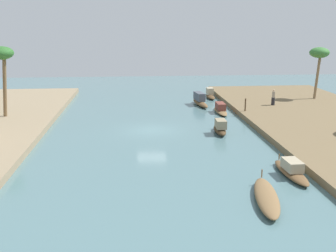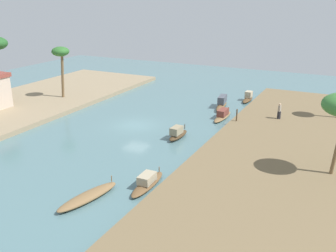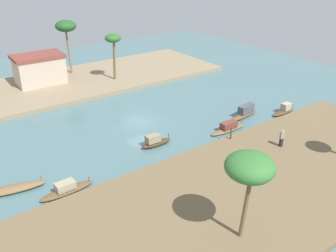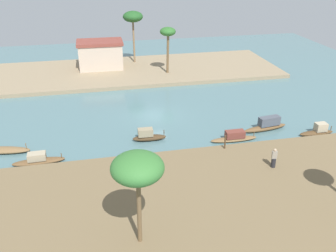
% 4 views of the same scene
% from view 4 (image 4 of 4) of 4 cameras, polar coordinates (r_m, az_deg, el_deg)
% --- Properties ---
extents(river_water, '(74.46, 74.46, 0.00)m').
position_cam_4_polar(river_water, '(41.10, -2.07, 1.59)').
color(river_water, slate).
rests_on(river_water, ground).
extents(riverbank_left, '(42.10, 14.53, 0.51)m').
position_cam_4_polar(riverbank_left, '(27.28, 4.13, -11.48)').
color(riverbank_left, brown).
rests_on(riverbank_left, ground).
extents(riverbank_right, '(42.10, 14.53, 0.51)m').
position_cam_4_polar(riverbank_right, '(56.05, -5.06, 8.38)').
color(riverbank_right, '#937F60').
rests_on(riverbank_right, ground).
extents(sampan_with_red_awning, '(3.24, 1.01, 1.24)m').
position_cam_4_polar(sampan_with_red_awning, '(35.62, -3.05, -1.52)').
color(sampan_with_red_awning, '#47331E').
rests_on(sampan_with_red_awning, river_water).
extents(sampan_foreground, '(4.86, 1.49, 1.42)m').
position_cam_4_polar(sampan_foreground, '(38.84, 14.79, 0.13)').
color(sampan_foreground, brown).
rests_on(sampan_foreground, river_water).
extents(sampan_downstream_large, '(4.57, 1.06, 1.02)m').
position_cam_4_polar(sampan_downstream_large, '(36.12, 10.05, -1.69)').
color(sampan_downstream_large, brown).
rests_on(sampan_downstream_large, river_water).
extents(sampan_open_hull, '(4.37, 1.18, 1.01)m').
position_cam_4_polar(sampan_open_hull, '(33.77, -19.16, -4.89)').
color(sampan_open_hull, brown).
rests_on(sampan_open_hull, river_water).
extents(sampan_upstream_small, '(3.54, 0.90, 1.23)m').
position_cam_4_polar(sampan_upstream_small, '(39.51, 21.84, -0.69)').
color(sampan_upstream_small, brown).
rests_on(sampan_upstream_small, river_water).
extents(sampan_midstream, '(5.16, 2.11, 0.92)m').
position_cam_4_polar(sampan_midstream, '(36.76, -23.95, -3.38)').
color(sampan_midstream, brown).
rests_on(sampan_midstream, river_water).
extents(person_on_near_bank, '(0.44, 0.43, 1.68)m').
position_cam_4_polar(person_on_near_bank, '(31.48, 15.80, -4.90)').
color(person_on_near_bank, '#232328').
rests_on(person_on_near_bank, riverbank_left).
extents(mooring_post, '(0.14, 0.14, 1.27)m').
position_cam_4_polar(mooring_post, '(33.46, 8.68, -2.41)').
color(mooring_post, '#4C3823').
rests_on(mooring_post, riverbank_left).
extents(palm_tree_left_near, '(2.99, 2.99, 6.10)m').
position_cam_4_polar(palm_tree_left_near, '(20.63, -4.67, -6.52)').
color(palm_tree_left_near, brown).
rests_on(palm_tree_left_near, riverbank_left).
extents(palm_tree_right_tall, '(2.18, 2.18, 6.45)m').
position_cam_4_polar(palm_tree_right_tall, '(52.57, -0.03, 13.86)').
color(palm_tree_right_tall, brown).
rests_on(palm_tree_right_tall, riverbank_right).
extents(palm_tree_right_short, '(2.99, 2.99, 7.71)m').
position_cam_4_polar(palm_tree_right_short, '(58.31, -5.36, 16.12)').
color(palm_tree_right_short, '#7F6647').
rests_on(palm_tree_right_short, riverbank_right).
extents(riverside_building, '(6.65, 4.39, 4.02)m').
position_cam_4_polar(riverside_building, '(56.72, -10.24, 10.68)').
color(riverside_building, '#C6B29E').
rests_on(riverside_building, riverbank_right).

